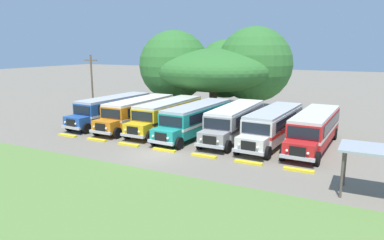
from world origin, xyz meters
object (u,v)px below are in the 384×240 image
(broad_shade_tree, at_px, (217,68))
(parked_bus_slot_2, at_px, (168,114))
(parked_bus_slot_4, at_px, (235,120))
(waiting_shelter, at_px, (376,153))
(parked_bus_slot_6, at_px, (314,128))
(parked_bus_slot_5, at_px, (273,124))
(parked_bus_slot_1, at_px, (139,111))
(parked_bus_slot_0, at_px, (113,108))
(utility_pole, at_px, (92,84))
(parked_bus_slot_3, at_px, (196,118))

(broad_shade_tree, bearing_deg, parked_bus_slot_2, -90.64)
(parked_bus_slot_4, distance_m, waiting_shelter, 14.35)
(parked_bus_slot_6, bearing_deg, parked_bus_slot_5, -85.11)
(parked_bus_slot_4, relative_size, parked_bus_slot_6, 1.00)
(parked_bus_slot_2, height_order, broad_shade_tree, broad_shade_tree)
(parked_bus_slot_6, bearing_deg, parked_bus_slot_1, -86.95)
(parked_bus_slot_1, relative_size, parked_bus_slot_5, 1.00)
(waiting_shelter, bearing_deg, parked_bus_slot_1, 158.22)
(parked_bus_slot_1, relative_size, broad_shade_tree, 0.59)
(parked_bus_slot_0, relative_size, waiting_shelter, 3.03)
(broad_shade_tree, height_order, utility_pole, broad_shade_tree)
(parked_bus_slot_4, relative_size, utility_pole, 1.52)
(parked_bus_slot_3, height_order, utility_pole, utility_pole)
(parked_bus_slot_5, xyz_separation_m, waiting_shelter, (7.72, -8.71, 0.87))
(parked_bus_slot_4, xyz_separation_m, utility_pole, (-18.10, 1.64, 2.23))
(parked_bus_slot_3, xyz_separation_m, parked_bus_slot_5, (6.99, 0.63, 0.00))
(parked_bus_slot_0, xyz_separation_m, parked_bus_slot_1, (3.45, -0.19, 0.00))
(parked_bus_slot_5, distance_m, parked_bus_slot_6, 3.33)
(parked_bus_slot_6, relative_size, broad_shade_tree, 0.59)
(parked_bus_slot_0, height_order, parked_bus_slot_2, same)
(parked_bus_slot_0, xyz_separation_m, parked_bus_slot_4, (13.74, 0.11, 0.00))
(parked_bus_slot_4, height_order, utility_pole, utility_pole)
(parked_bus_slot_5, relative_size, parked_bus_slot_6, 1.00)
(parked_bus_slot_2, xyz_separation_m, utility_pole, (-11.11, 1.70, 2.23))
(parked_bus_slot_0, height_order, parked_bus_slot_5, same)
(parked_bus_slot_2, xyz_separation_m, parked_bus_slot_6, (13.82, 0.02, 0.00))
(parked_bus_slot_2, bearing_deg, parked_bus_slot_4, 91.12)
(parked_bus_slot_2, relative_size, waiting_shelter, 3.01)
(parked_bus_slot_3, bearing_deg, waiting_shelter, 64.15)
(parked_bus_slot_0, height_order, parked_bus_slot_6, same)
(parked_bus_slot_0, relative_size, parked_bus_slot_5, 1.00)
(parked_bus_slot_2, xyz_separation_m, waiting_shelter, (18.22, -8.84, 0.87))
(parked_bus_slot_0, distance_m, parked_bus_slot_1, 3.45)
(parked_bus_slot_2, bearing_deg, parked_bus_slot_3, 78.40)
(parked_bus_slot_2, height_order, parked_bus_slot_4, same)
(parked_bus_slot_1, xyz_separation_m, parked_bus_slot_2, (3.30, 0.24, 0.00))
(utility_pole, distance_m, waiting_shelter, 31.19)
(parked_bus_slot_0, bearing_deg, parked_bus_slot_6, 93.73)
(parked_bus_slot_2, relative_size, parked_bus_slot_6, 1.00)
(parked_bus_slot_1, height_order, utility_pole, utility_pole)
(parked_bus_slot_3, xyz_separation_m, broad_shade_tree, (-3.37, 12.64, 3.92))
(parked_bus_slot_0, relative_size, parked_bus_slot_2, 1.01)
(parked_bus_slot_3, bearing_deg, parked_bus_slot_5, 98.04)
(parked_bus_slot_5, bearing_deg, parked_bus_slot_6, 95.79)
(parked_bus_slot_1, distance_m, parked_bus_slot_5, 13.79)
(parked_bus_slot_1, relative_size, utility_pole, 1.52)
(parked_bus_slot_6, distance_m, waiting_shelter, 9.94)
(parked_bus_slot_0, xyz_separation_m, parked_bus_slot_6, (20.56, 0.08, 0.00))
(parked_bus_slot_2, bearing_deg, parked_bus_slot_5, 89.93)
(parked_bus_slot_1, distance_m, utility_pole, 8.35)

